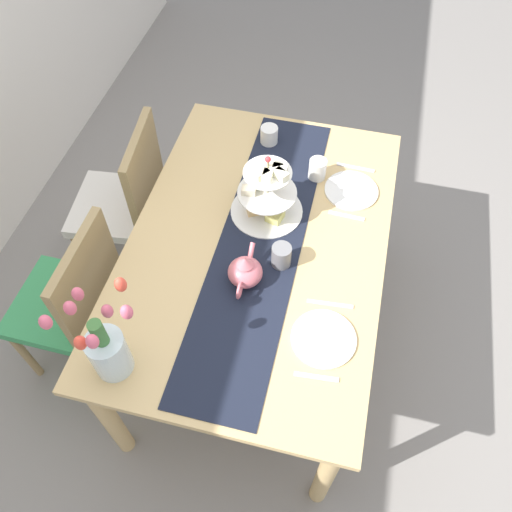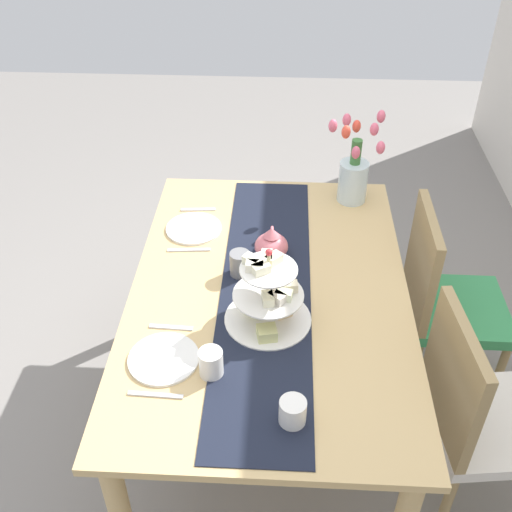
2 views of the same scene
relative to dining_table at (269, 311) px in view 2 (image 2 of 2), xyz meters
The scene contains 17 objects.
ground_plane 0.67m from the dining_table, ahead, with size 8.00×8.00×0.00m, color gray.
dining_table is the anchor object (origin of this frame).
chair_left 0.81m from the dining_table, 112.08° to the left, with size 0.42×0.42×0.91m.
chair_right 0.81m from the dining_table, 67.63° to the left, with size 0.47×0.47×0.91m.
table_runner 0.11m from the dining_table, 90.00° to the right, with size 1.48×0.33×0.00m, color black.
tiered_cake_stand 0.27m from the dining_table, ahead, with size 0.30×0.30×0.30m.
teapot 0.25m from the dining_table, behind, with size 0.24×0.13×0.14m.
tulip_vase 0.76m from the dining_table, 151.53° to the left, with size 0.21×0.24×0.41m.
cream_jug 0.60m from the dining_table, ahead, with size 0.08×0.08×0.09m, color white.
dinner_plate_left 0.50m from the dining_table, 138.11° to the right, with size 0.23×0.23×0.01m, color white.
fork_left 0.62m from the dining_table, 147.31° to the right, with size 0.02×0.15×0.01m, color silver.
knife_left 0.41m from the dining_table, 123.89° to the right, with size 0.01×0.17×0.01m, color silver.
dinner_plate_right 0.50m from the dining_table, 42.27° to the right, with size 0.23×0.23×0.01m, color white.
fork_right 0.41m from the dining_table, 56.69° to the right, with size 0.02×0.15×0.01m, color silver.
knife_right 0.61m from the dining_table, 32.94° to the right, with size 0.01×0.17×0.01m, color silver.
mug_grey 0.21m from the dining_table, 126.26° to the right, with size 0.08×0.08×0.10m, color slate.
mug_white_text 0.47m from the dining_table, 22.26° to the right, with size 0.08×0.08×0.10m, color white.
Camera 2 is at (1.68, 0.04, 2.24)m, focal length 42.73 mm.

